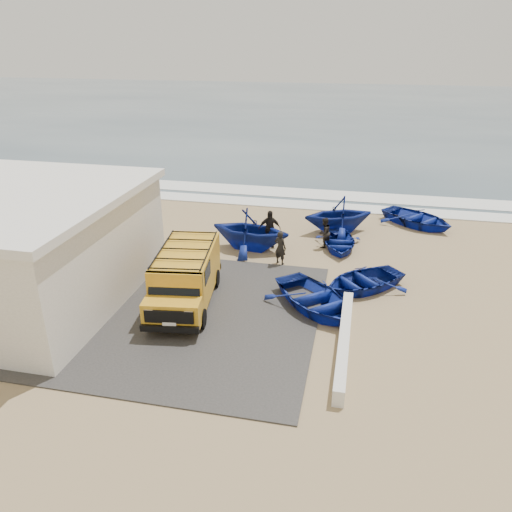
{
  "coord_description": "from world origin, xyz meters",
  "views": [
    {
      "loc": [
        5.11,
        -17.31,
        9.56
      ],
      "look_at": [
        1.1,
        1.18,
        1.2
      ],
      "focal_mm": 35.0,
      "sensor_mm": 36.0,
      "label": 1
    }
  ],
  "objects_px": {
    "building": "(20,247)",
    "boat_far_right": "(417,218)",
    "fisherman_front": "(280,248)",
    "boat_mid_right": "(339,242)",
    "parapet": "(344,341)",
    "boat_near_left": "(315,299)",
    "van": "(185,275)",
    "boat_far_left": "(338,214)",
    "fisherman_middle": "(324,233)",
    "fisherman_back": "(270,229)",
    "boat_near_right": "(362,280)",
    "boat_mid_left": "(250,229)"
  },
  "relations": [
    {
      "from": "boat_mid_left",
      "to": "boat_far_right",
      "type": "height_order",
      "value": "boat_mid_left"
    },
    {
      "from": "boat_near_left",
      "to": "parapet",
      "type": "bearing_deg",
      "value": -103.78
    },
    {
      "from": "boat_near_left",
      "to": "boat_far_left",
      "type": "relative_size",
      "value": 1.13
    },
    {
      "from": "fisherman_back",
      "to": "boat_near_left",
      "type": "bearing_deg",
      "value": -78.76
    },
    {
      "from": "van",
      "to": "boat_far_left",
      "type": "height_order",
      "value": "van"
    },
    {
      "from": "fisherman_middle",
      "to": "parapet",
      "type": "bearing_deg",
      "value": 45.41
    },
    {
      "from": "parapet",
      "to": "boat_mid_right",
      "type": "distance_m",
      "value": 8.61
    },
    {
      "from": "boat_near_left",
      "to": "building",
      "type": "bearing_deg",
      "value": 146.82
    },
    {
      "from": "building",
      "to": "boat_near_right",
      "type": "relative_size",
      "value": 2.54
    },
    {
      "from": "boat_far_left",
      "to": "boat_far_right",
      "type": "distance_m",
      "value": 4.64
    },
    {
      "from": "boat_near_left",
      "to": "fisherman_back",
      "type": "xyz_separation_m",
      "value": [
        -2.86,
        5.7,
        0.5
      ]
    },
    {
      "from": "parapet",
      "to": "boat_near_left",
      "type": "relative_size",
      "value": 1.44
    },
    {
      "from": "boat_far_left",
      "to": "boat_far_right",
      "type": "xyz_separation_m",
      "value": [
        4.21,
        1.87,
        -0.55
      ]
    },
    {
      "from": "boat_far_right",
      "to": "fisherman_middle",
      "type": "height_order",
      "value": "fisherman_middle"
    },
    {
      "from": "boat_near_right",
      "to": "boat_far_right",
      "type": "xyz_separation_m",
      "value": [
        2.79,
        8.31,
        0.04
      ]
    },
    {
      "from": "building",
      "to": "boat_near_left",
      "type": "xyz_separation_m",
      "value": [
        11.28,
        1.43,
        -1.73
      ]
    },
    {
      "from": "boat_far_left",
      "to": "boat_mid_right",
      "type": "bearing_deg",
      "value": -19.59
    },
    {
      "from": "van",
      "to": "boat_mid_right",
      "type": "relative_size",
      "value": 1.67
    },
    {
      "from": "boat_near_left",
      "to": "boat_far_right",
      "type": "relative_size",
      "value": 1.02
    },
    {
      "from": "boat_near_right",
      "to": "boat_mid_right",
      "type": "relative_size",
      "value": 1.16
    },
    {
      "from": "boat_near_right",
      "to": "boat_mid_left",
      "type": "height_order",
      "value": "boat_mid_left"
    },
    {
      "from": "parapet",
      "to": "boat_far_right",
      "type": "height_order",
      "value": "boat_far_right"
    },
    {
      "from": "fisherman_middle",
      "to": "fisherman_back",
      "type": "height_order",
      "value": "fisherman_back"
    },
    {
      "from": "boat_mid_right",
      "to": "boat_far_right",
      "type": "distance_m",
      "value": 5.8
    },
    {
      "from": "building",
      "to": "van",
      "type": "relative_size",
      "value": 1.75
    },
    {
      "from": "boat_near_right",
      "to": "fisherman_back",
      "type": "bearing_deg",
      "value": -169.5
    },
    {
      "from": "van",
      "to": "boat_mid_right",
      "type": "distance_m",
      "value": 8.71
    },
    {
      "from": "fisherman_back",
      "to": "fisherman_front",
      "type": "bearing_deg",
      "value": -81.03
    },
    {
      "from": "fisherman_middle",
      "to": "boat_far_left",
      "type": "bearing_deg",
      "value": -157.26
    },
    {
      "from": "building",
      "to": "fisherman_back",
      "type": "distance_m",
      "value": 11.1
    },
    {
      "from": "fisherman_back",
      "to": "boat_mid_right",
      "type": "bearing_deg",
      "value": -7.84
    },
    {
      "from": "boat_mid_left",
      "to": "boat_mid_right",
      "type": "bearing_deg",
      "value": -69.17
    },
    {
      "from": "fisherman_front",
      "to": "fisherman_back",
      "type": "relative_size",
      "value": 0.85
    },
    {
      "from": "parapet",
      "to": "boat_far_left",
      "type": "xyz_separation_m",
      "value": [
        -0.92,
        10.92,
        0.7
      ]
    },
    {
      "from": "building",
      "to": "van",
      "type": "xyz_separation_m",
      "value": [
        6.33,
        0.86,
        -0.98
      ]
    },
    {
      "from": "boat_near_left",
      "to": "van",
      "type": "bearing_deg",
      "value": 146.19
    },
    {
      "from": "building",
      "to": "boat_far_right",
      "type": "xyz_separation_m",
      "value": [
        15.78,
        11.79,
        -1.74
      ]
    },
    {
      "from": "fisherman_middle",
      "to": "fisherman_back",
      "type": "relative_size",
      "value": 0.81
    },
    {
      "from": "fisherman_front",
      "to": "boat_mid_right",
      "type": "bearing_deg",
      "value": -113.63
    },
    {
      "from": "boat_far_left",
      "to": "fisherman_back",
      "type": "bearing_deg",
      "value": -73.68
    },
    {
      "from": "building",
      "to": "fisherman_back",
      "type": "xyz_separation_m",
      "value": [
        8.42,
        7.13,
        -1.23
      ]
    },
    {
      "from": "parapet",
      "to": "boat_near_left",
      "type": "xyz_separation_m",
      "value": [
        -1.22,
        2.43,
        0.16
      ]
    },
    {
      "from": "boat_mid_right",
      "to": "boat_far_left",
      "type": "xyz_separation_m",
      "value": [
        -0.23,
        2.34,
        0.64
      ]
    },
    {
      "from": "van",
      "to": "boat_mid_left",
      "type": "xyz_separation_m",
      "value": [
        1.23,
        5.78,
        -0.16
      ]
    },
    {
      "from": "building",
      "to": "boat_far_left",
      "type": "relative_size",
      "value": 2.55
    },
    {
      "from": "boat_far_left",
      "to": "fisherman_back",
      "type": "relative_size",
      "value": 1.98
    },
    {
      "from": "boat_near_right",
      "to": "boat_far_right",
      "type": "bearing_deg",
      "value": 120.5
    },
    {
      "from": "building",
      "to": "boat_near_right",
      "type": "bearing_deg",
      "value": 14.99
    },
    {
      "from": "fisherman_front",
      "to": "boat_far_left",
      "type": "bearing_deg",
      "value": -92.62
    },
    {
      "from": "boat_far_right",
      "to": "boat_mid_right",
      "type": "bearing_deg",
      "value": 175.08
    }
  ]
}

